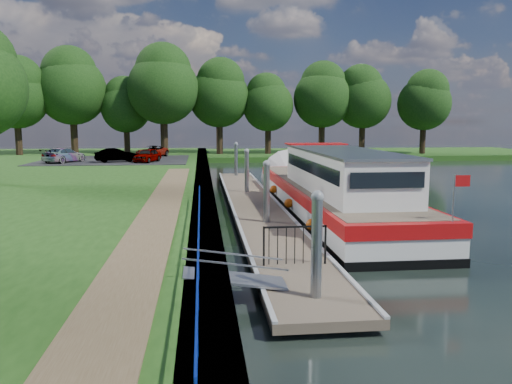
{
  "coord_description": "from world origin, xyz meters",
  "views": [
    {
      "loc": [
        -2.64,
        -11.6,
        4.51
      ],
      "look_at": [
        -0.24,
        10.26,
        1.4
      ],
      "focal_mm": 35.0,
      "sensor_mm": 36.0,
      "label": 1
    }
  ],
  "objects": [
    {
      "name": "footpath",
      "position": [
        -4.4,
        8.0,
        0.8
      ],
      "size": [
        1.6,
        40.0,
        0.05
      ],
      "primitive_type": "cube",
      "color": "brown",
      "rests_on": "riverbank"
    },
    {
      "name": "bank_edge",
      "position": [
        -2.55,
        15.0,
        0.39
      ],
      "size": [
        1.1,
        90.0,
        0.78
      ],
      "primitive_type": "cube",
      "color": "#473D2D",
      "rests_on": "ground"
    },
    {
      "name": "carpark",
      "position": [
        -11.0,
        38.0,
        0.81
      ],
      "size": [
        14.0,
        12.0,
        0.06
      ],
      "primitive_type": "cube",
      "color": "black",
      "rests_on": "riverbank"
    },
    {
      "name": "car_c",
      "position": [
        -15.06,
        35.4,
        1.5
      ],
      "size": [
        3.55,
        4.91,
        1.32
      ],
      "primitive_type": "imported",
      "rotation": [
        0.0,
        0.0,
        2.72
      ],
      "color": "#999999",
      "rests_on": "carpark"
    },
    {
      "name": "car_a",
      "position": [
        -7.56,
        34.83,
        1.46
      ],
      "size": [
        2.56,
        3.93,
        1.25
      ],
      "primitive_type": "imported",
      "rotation": [
        0.0,
        0.0,
        -0.33
      ],
      "color": "#999999",
      "rests_on": "carpark"
    },
    {
      "name": "blue_fence",
      "position": [
        -2.75,
        3.0,
        1.31
      ],
      "size": [
        0.04,
        18.04,
        0.72
      ],
      "color": "#0C2DBF",
      "rests_on": "riverbank"
    },
    {
      "name": "pontoon",
      "position": [
        0.0,
        13.0,
        0.18
      ],
      "size": [
        2.5,
        30.0,
        0.56
      ],
      "color": "brown",
      "rests_on": "ground"
    },
    {
      "name": "horizon_trees",
      "position": [
        -1.61,
        48.68,
        7.95
      ],
      "size": [
        54.38,
        10.03,
        12.87
      ],
      "color": "#332316",
      "rests_on": "ground"
    },
    {
      "name": "gangway",
      "position": [
        -1.85,
        0.5,
        0.63
      ],
      "size": [
        2.58,
        1.0,
        0.92
      ],
      "color": "#A5A8AD",
      "rests_on": "ground"
    },
    {
      "name": "mooring_piles",
      "position": [
        0.0,
        13.0,
        1.28
      ],
      "size": [
        0.3,
        27.3,
        3.55
      ],
      "color": "gray",
      "rests_on": "ground"
    },
    {
      "name": "car_d",
      "position": [
        -7.75,
        41.23,
        1.42
      ],
      "size": [
        3.5,
        4.67,
        1.18
      ],
      "primitive_type": "imported",
      "rotation": [
        0.0,
        0.0,
        -0.42
      ],
      "color": "#999999",
      "rests_on": "carpark"
    },
    {
      "name": "car_b",
      "position": [
        -10.4,
        35.25,
        1.46
      ],
      "size": [
        4.01,
        2.44,
        1.25
      ],
      "primitive_type": "imported",
      "rotation": [
        0.0,
        0.0,
        1.89
      ],
      "color": "#999999",
      "rests_on": "carpark"
    },
    {
      "name": "far_bank",
      "position": [
        12.0,
        52.0,
        0.3
      ],
      "size": [
        60.0,
        18.0,
        0.6
      ],
      "primitive_type": "cube",
      "color": "#1E4614",
      "rests_on": "ground"
    },
    {
      "name": "barge",
      "position": [
        3.6,
        12.98,
        1.09
      ],
      "size": [
        4.36,
        21.15,
        4.78
      ],
      "color": "black",
      "rests_on": "ground"
    },
    {
      "name": "gate_panel",
      "position": [
        -0.0,
        2.2,
        1.15
      ],
      "size": [
        1.85,
        0.05,
        1.15
      ],
      "color": "black",
      "rests_on": "ground"
    },
    {
      "name": "ground",
      "position": [
        0.0,
        0.0,
        0.0
      ],
      "size": [
        160.0,
        160.0,
        0.0
      ],
      "primitive_type": "plane",
      "color": "black",
      "rests_on": "ground"
    }
  ]
}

